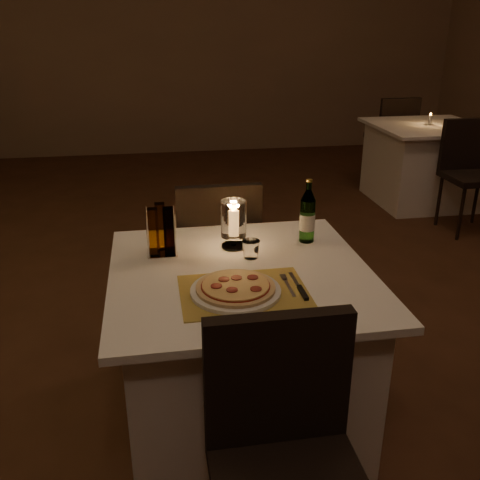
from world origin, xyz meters
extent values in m
cube|color=#4D2B18|center=(0.00, 0.00, -0.01)|extent=(8.00, 10.00, 0.02)
cube|color=#8F6F53|center=(0.00, 5.01, 1.50)|extent=(8.00, 0.02, 3.00)
cube|color=white|center=(0.26, -0.28, 0.35)|extent=(0.88, 0.88, 0.71)
cube|color=white|center=(0.26, -0.28, 0.72)|extent=(1.00, 1.00, 0.03)
cube|color=black|center=(0.26, -0.89, 0.69)|extent=(0.42, 0.05, 0.42)
cube|color=black|center=(0.26, 0.52, 0.46)|extent=(0.42, 0.42, 0.05)
cube|color=black|center=(0.26, 0.34, 0.69)|extent=(0.42, 0.05, 0.42)
cylinder|color=black|center=(0.43, 0.69, 0.22)|extent=(0.03, 0.03, 0.44)
cylinder|color=black|center=(0.09, 0.69, 0.22)|extent=(0.03, 0.03, 0.44)
cylinder|color=black|center=(0.43, 0.35, 0.22)|extent=(0.03, 0.03, 0.44)
cylinder|color=black|center=(0.09, 0.35, 0.22)|extent=(0.03, 0.03, 0.44)
cube|color=#AF903C|center=(0.24, -0.46, 0.74)|extent=(0.45, 0.34, 0.00)
cylinder|color=white|center=(0.21, -0.46, 0.75)|extent=(0.32, 0.32, 0.01)
cylinder|color=#D8B77F|center=(0.21, -0.46, 0.76)|extent=(0.28, 0.28, 0.01)
cylinder|color=maroon|center=(0.21, -0.46, 0.77)|extent=(0.24, 0.24, 0.00)
cylinder|color=#EACC7F|center=(0.21, -0.46, 0.77)|extent=(0.24, 0.24, 0.00)
cylinder|color=maroon|center=(0.28, -0.42, 0.78)|extent=(0.04, 0.04, 0.00)
cylinder|color=maroon|center=(0.22, -0.41, 0.78)|extent=(0.04, 0.04, 0.00)
cylinder|color=maroon|center=(0.18, -0.41, 0.78)|extent=(0.04, 0.04, 0.00)
cylinder|color=maroon|center=(0.14, -0.46, 0.78)|extent=(0.04, 0.04, 0.00)
cylinder|color=maroon|center=(0.19, -0.50, 0.78)|extent=(0.04, 0.04, 0.00)
cylinder|color=maroon|center=(0.28, -0.51, 0.78)|extent=(0.04, 0.04, 0.00)
cube|color=silver|center=(0.41, -0.46, 0.75)|extent=(0.01, 0.14, 0.00)
cube|color=silver|center=(0.41, -0.37, 0.75)|extent=(0.02, 0.05, 0.00)
cube|color=black|center=(0.44, -0.51, 0.75)|extent=(0.02, 0.10, 0.01)
cube|color=silver|center=(0.44, -0.40, 0.75)|extent=(0.01, 0.12, 0.00)
cylinder|color=#66A659|center=(0.60, -0.03, 0.83)|extent=(0.06, 0.06, 0.19)
cylinder|color=#66A659|center=(0.60, -0.03, 0.99)|extent=(0.02, 0.02, 0.04)
cylinder|color=gold|center=(0.60, -0.03, 1.01)|extent=(0.03, 0.03, 0.01)
cylinder|color=silver|center=(0.60, -0.03, 0.83)|extent=(0.07, 0.07, 0.07)
cylinder|color=white|center=(0.27, -0.04, 0.75)|extent=(0.10, 0.10, 0.01)
cylinder|color=white|center=(0.27, -0.04, 0.77)|extent=(0.02, 0.02, 0.04)
cylinder|color=white|center=(0.27, -0.04, 0.87)|extent=(0.11, 0.11, 0.15)
cylinder|color=white|center=(0.27, -0.04, 0.85)|extent=(0.03, 0.03, 0.11)
ellipsoid|color=orange|center=(0.27, -0.04, 0.92)|extent=(0.02, 0.02, 0.03)
cube|color=white|center=(-0.03, -0.06, 0.74)|extent=(0.12, 0.12, 0.01)
cylinder|color=white|center=(-0.08, -0.11, 0.84)|extent=(0.01, 0.01, 0.18)
cylinder|color=white|center=(0.03, -0.11, 0.84)|extent=(0.01, 0.01, 0.18)
cylinder|color=white|center=(-0.08, 0.00, 0.84)|extent=(0.01, 0.01, 0.18)
cylinder|color=white|center=(0.03, 0.00, 0.84)|extent=(0.01, 0.01, 0.18)
cube|color=#BF8C33|center=(-0.06, -0.09, 0.85)|extent=(0.04, 0.04, 0.20)
cube|color=#3F1E14|center=(0.00, -0.09, 0.85)|extent=(0.04, 0.04, 0.20)
cube|color=#BF8C33|center=(-0.03, -0.03, 0.85)|extent=(0.04, 0.04, 0.20)
cube|color=white|center=(2.50, 2.49, 0.35)|extent=(0.88, 0.88, 0.71)
cube|color=white|center=(2.50, 2.49, 0.72)|extent=(1.00, 1.00, 0.03)
cube|color=black|center=(2.50, 1.69, 0.46)|extent=(0.42, 0.42, 0.05)
cube|color=black|center=(2.50, 1.87, 0.69)|extent=(0.42, 0.05, 0.42)
cylinder|color=black|center=(2.33, 1.52, 0.22)|extent=(0.03, 0.03, 0.44)
cylinder|color=black|center=(2.33, 1.86, 0.22)|extent=(0.03, 0.03, 0.44)
cylinder|color=black|center=(2.67, 1.86, 0.22)|extent=(0.03, 0.03, 0.44)
cube|color=black|center=(2.50, 3.29, 0.46)|extent=(0.42, 0.42, 0.05)
cube|color=black|center=(2.50, 3.10, 0.69)|extent=(0.42, 0.05, 0.42)
cylinder|color=black|center=(2.67, 3.46, 0.22)|extent=(0.03, 0.03, 0.44)
cylinder|color=black|center=(2.33, 3.46, 0.22)|extent=(0.03, 0.03, 0.44)
cylinder|color=black|center=(2.67, 3.12, 0.22)|extent=(0.03, 0.03, 0.44)
cylinder|color=black|center=(2.33, 3.12, 0.22)|extent=(0.03, 0.03, 0.44)
cylinder|color=white|center=(2.50, 2.49, 0.79)|extent=(0.03, 0.03, 0.09)
ellipsoid|color=orange|center=(2.50, 2.49, 0.84)|extent=(0.01, 0.01, 0.02)
camera|label=1|loc=(-0.05, -2.10, 1.63)|focal=40.00mm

